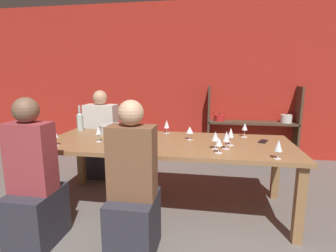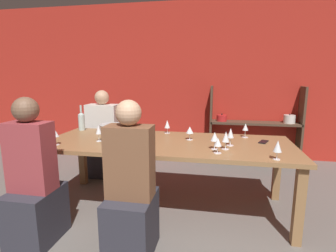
% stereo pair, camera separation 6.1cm
% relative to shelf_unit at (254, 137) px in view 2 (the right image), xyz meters
% --- Properties ---
extents(wall_back_red, '(8.80, 0.06, 2.70)m').
position_rel_shelf_unit_xyz_m(wall_back_red, '(-1.05, 0.20, 0.94)').
color(wall_back_red, red).
rests_on(wall_back_red, ground_plane).
extents(shelf_unit, '(1.49, 0.30, 1.27)m').
position_rel_shelf_unit_xyz_m(shelf_unit, '(0.00, 0.00, 0.00)').
color(shelf_unit, '#4C3828').
rests_on(shelf_unit, ground_plane).
extents(dining_table, '(2.61, 1.03, 0.75)m').
position_rel_shelf_unit_xyz_m(dining_table, '(-1.15, -1.89, 0.27)').
color(dining_table, olive).
rests_on(dining_table, ground_plane).
extents(mixing_bowl, '(0.28, 0.28, 0.12)m').
position_rel_shelf_unit_xyz_m(mixing_bowl, '(-1.88, -1.64, 0.40)').
color(mixing_bowl, '#B7BABC').
rests_on(mixing_bowl, dining_table).
extents(wine_bottle_green, '(0.08, 0.08, 0.32)m').
position_rel_shelf_unit_xyz_m(wine_bottle_green, '(-2.33, -1.51, 0.46)').
color(wine_bottle_green, '#B2C6C1').
rests_on(wine_bottle_green, dining_table).
extents(wine_glass_white_a, '(0.07, 0.07, 0.18)m').
position_rel_shelf_unit_xyz_m(wine_glass_white_a, '(-0.49, -1.93, 0.46)').
color(wine_glass_white_a, white).
rests_on(wine_glass_white_a, dining_table).
extents(wine_glass_empty_a, '(0.07, 0.07, 0.17)m').
position_rel_shelf_unit_xyz_m(wine_glass_empty_a, '(-0.64, -2.10, 0.46)').
color(wine_glass_empty_a, white).
rests_on(wine_glass_empty_a, dining_table).
extents(wine_glass_red_a, '(0.07, 0.07, 0.17)m').
position_rel_shelf_unit_xyz_m(wine_glass_red_a, '(-0.54, -2.08, 0.46)').
color(wine_glass_red_a, white).
rests_on(wine_glass_red_a, dining_table).
extents(wine_glass_white_b, '(0.08, 0.08, 0.15)m').
position_rel_shelf_unit_xyz_m(wine_glass_white_b, '(-0.92, -1.77, 0.44)').
color(wine_glass_white_b, white).
rests_on(wine_glass_white_b, dining_table).
extents(wine_glass_red_b, '(0.07, 0.07, 0.14)m').
position_rel_shelf_unit_xyz_m(wine_glass_red_b, '(-0.61, -2.22, 0.44)').
color(wine_glass_red_b, white).
rests_on(wine_glass_red_b, dining_table).
extents(wine_glass_white_c, '(0.07, 0.07, 0.16)m').
position_rel_shelf_unit_xyz_m(wine_glass_white_c, '(-1.22, -1.48, 0.45)').
color(wine_glass_white_c, white).
rests_on(wine_glass_white_c, dining_table).
extents(wine_glass_red_c, '(0.07, 0.07, 0.16)m').
position_rel_shelf_unit_xyz_m(wine_glass_red_c, '(-0.31, -1.54, 0.45)').
color(wine_glass_red_c, white).
rests_on(wine_glass_red_c, dining_table).
extents(wine_glass_white_d, '(0.08, 0.08, 0.17)m').
position_rel_shelf_unit_xyz_m(wine_glass_white_d, '(-1.47, -1.86, 0.46)').
color(wine_glass_white_d, white).
rests_on(wine_glass_white_d, dining_table).
extents(wine_glass_red_d, '(0.06, 0.06, 0.18)m').
position_rel_shelf_unit_xyz_m(wine_glass_red_d, '(-1.86, -2.01, 0.46)').
color(wine_glass_red_d, white).
rests_on(wine_glass_red_d, dining_table).
extents(wine_glass_empty_b, '(0.08, 0.08, 0.16)m').
position_rel_shelf_unit_xyz_m(wine_glass_empty_b, '(-2.22, -2.24, 0.46)').
color(wine_glass_empty_b, white).
rests_on(wine_glass_empty_b, dining_table).
extents(wine_glass_empty_c, '(0.07, 0.07, 0.16)m').
position_rel_shelf_unit_xyz_m(wine_glass_empty_c, '(-0.13, -2.31, 0.45)').
color(wine_glass_empty_c, white).
rests_on(wine_glass_empty_c, dining_table).
extents(cell_phone, '(0.12, 0.17, 0.01)m').
position_rel_shelf_unit_xyz_m(cell_phone, '(-0.14, -1.73, 0.34)').
color(cell_phone, black).
rests_on(cell_phone, dining_table).
extents(person_near_a, '(0.37, 0.46, 1.27)m').
position_rel_shelf_unit_xyz_m(person_near_a, '(-2.16, -2.68, 0.07)').
color(person_near_a, '#2D2D38').
rests_on(person_near_a, ground_plane).
extents(person_far_a, '(0.45, 0.56, 1.23)m').
position_rel_shelf_unit_xyz_m(person_far_a, '(-2.26, -1.02, 0.03)').
color(person_far_a, '#2D2D38').
rests_on(person_far_a, ground_plane).
extents(person_near_b, '(0.36, 0.45, 1.26)m').
position_rel_shelf_unit_xyz_m(person_near_b, '(-1.28, -2.69, 0.06)').
color(person_near_b, '#2D2D38').
rests_on(person_near_b, ground_plane).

